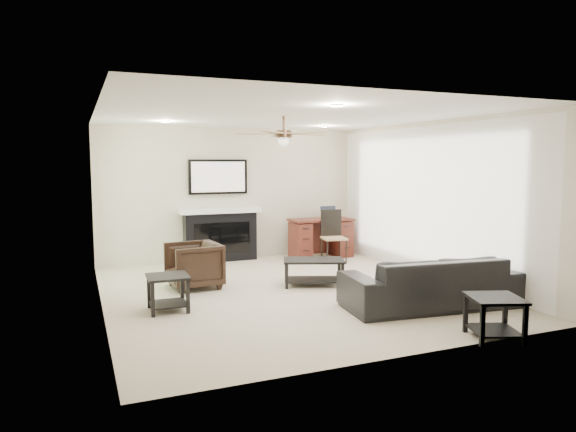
% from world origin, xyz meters
% --- Properties ---
extents(room_shell, '(5.50, 5.54, 2.52)m').
position_xyz_m(room_shell, '(0.19, 0.08, 1.68)').
color(room_shell, beige).
rests_on(room_shell, ground).
extents(sofa, '(2.33, 1.12, 0.66)m').
position_xyz_m(sofa, '(1.41, -1.44, 0.33)').
color(sofa, black).
rests_on(sofa, ground).
extents(armchair, '(0.80, 0.78, 0.68)m').
position_xyz_m(armchair, '(-1.19, 0.71, 0.34)').
color(armchair, black).
rests_on(armchair, ground).
extents(coffee_table, '(1.02, 0.79, 0.40)m').
position_xyz_m(coffee_table, '(0.51, 0.16, 0.20)').
color(coffee_table, black).
rests_on(coffee_table, ground).
extents(end_table_near, '(0.67, 0.67, 0.45)m').
position_xyz_m(end_table_near, '(1.26, -2.69, 0.23)').
color(end_table_near, black).
rests_on(end_table_near, ground).
extents(end_table_left, '(0.51, 0.51, 0.45)m').
position_xyz_m(end_table_left, '(-1.74, -0.34, 0.23)').
color(end_table_left, black).
rests_on(end_table_left, ground).
extents(fireplace_unit, '(1.52, 0.34, 1.91)m').
position_xyz_m(fireplace_unit, '(-0.28, 2.58, 0.95)').
color(fireplace_unit, black).
rests_on(fireplace_unit, ground).
extents(desk, '(1.22, 0.56, 0.76)m').
position_xyz_m(desk, '(1.63, 2.20, 0.38)').
color(desk, '#401710').
rests_on(desk, ground).
extents(desk_chair, '(0.49, 0.51, 0.97)m').
position_xyz_m(desk_chair, '(1.63, 1.65, 0.48)').
color(desk_chair, black).
rests_on(desk_chair, ground).
extents(laptop, '(0.33, 0.24, 0.23)m').
position_xyz_m(laptop, '(1.83, 2.18, 0.88)').
color(laptop, black).
rests_on(laptop, desk).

